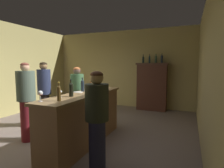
# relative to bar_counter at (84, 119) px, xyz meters

# --- Properties ---
(floor) EXTENTS (9.25, 9.25, 0.00)m
(floor) POSITION_rel_bar_counter_xyz_m (-0.57, 0.14, -0.53)
(floor) COLOR slate
(floor) RESTS_ON ground
(wall_back) EXTENTS (5.64, 0.12, 2.94)m
(wall_back) POSITION_rel_bar_counter_xyz_m (-0.57, 3.75, 0.94)
(wall_back) COLOR tan
(wall_back) RESTS_ON ground
(wall_right) EXTENTS (0.12, 7.23, 2.94)m
(wall_right) POSITION_rel_bar_counter_xyz_m (2.25, 0.14, 0.94)
(wall_right) COLOR tan
(wall_right) RESTS_ON ground
(bar_counter) EXTENTS (0.59, 2.37, 1.05)m
(bar_counter) POSITION_rel_bar_counter_xyz_m (0.00, 0.00, 0.00)
(bar_counter) COLOR #8E6745
(bar_counter) RESTS_ON ground
(display_cabinet) EXTENTS (1.11, 0.45, 1.69)m
(display_cabinet) POSITION_rel_bar_counter_xyz_m (0.71, 3.44, 0.35)
(display_cabinet) COLOR #45251C
(display_cabinet) RESTS_ON ground
(wine_bottle_merlot) EXTENTS (0.06, 0.06, 0.31)m
(wine_bottle_merlot) POSITION_rel_bar_counter_xyz_m (0.06, -0.83, 0.65)
(wine_bottle_merlot) COLOR #453316
(wine_bottle_merlot) RESTS_ON bar_counter
(wine_bottle_syrah) EXTENTS (0.08, 0.08, 0.31)m
(wine_bottle_syrah) POSITION_rel_bar_counter_xyz_m (-0.01, -0.42, 0.66)
(wine_bottle_syrah) COLOR black
(wine_bottle_syrah) RESTS_ON bar_counter
(wine_bottle_riesling) EXTENTS (0.06, 0.06, 0.32)m
(wine_bottle_riesling) POSITION_rel_bar_counter_xyz_m (0.19, -0.05, 0.65)
(wine_bottle_riesling) COLOR #4E2E12
(wine_bottle_riesling) RESTS_ON bar_counter
(wine_bottle_chardonnay) EXTENTS (0.07, 0.07, 0.30)m
(wine_bottle_chardonnay) POSITION_rel_bar_counter_xyz_m (-0.16, 0.21, 0.65)
(wine_bottle_chardonnay) COLOR #1E2934
(wine_bottle_chardonnay) RESTS_ON bar_counter
(wine_glass_front) EXTENTS (0.08, 0.08, 0.13)m
(wine_glass_front) POSITION_rel_bar_counter_xyz_m (-0.15, -0.55, 0.61)
(wine_glass_front) COLOR white
(wine_glass_front) RESTS_ON bar_counter
(wine_glass_mid) EXTENTS (0.08, 0.08, 0.17)m
(wine_glass_mid) POSITION_rel_bar_counter_xyz_m (-0.19, -0.97, 0.64)
(wine_glass_mid) COLOR white
(wine_glass_mid) RESTS_ON bar_counter
(flower_arrangement) EXTENTS (0.14, 0.14, 0.35)m
(flower_arrangement) POSITION_rel_bar_counter_xyz_m (-0.17, 0.95, 0.67)
(flower_arrangement) COLOR #45291D
(flower_arrangement) RESTS_ON bar_counter
(cheese_plate) EXTENTS (0.19, 0.19, 0.01)m
(cheese_plate) POSITION_rel_bar_counter_xyz_m (-0.17, 0.06, 0.53)
(cheese_plate) COLOR white
(cheese_plate) RESTS_ON bar_counter
(display_bottle_left) EXTENTS (0.07, 0.07, 0.30)m
(display_bottle_left) POSITION_rel_bar_counter_xyz_m (0.38, 3.44, 1.29)
(display_bottle_left) COLOR #203030
(display_bottle_left) RESTS_ON display_cabinet
(display_bottle_midleft) EXTENTS (0.06, 0.06, 0.32)m
(display_bottle_midleft) POSITION_rel_bar_counter_xyz_m (0.60, 3.44, 1.29)
(display_bottle_midleft) COLOR #192E3C
(display_bottle_midleft) RESTS_ON display_cabinet
(display_bottle_center) EXTENTS (0.08, 0.08, 0.33)m
(display_bottle_center) POSITION_rel_bar_counter_xyz_m (0.83, 3.44, 1.31)
(display_bottle_center) COLOR #2B4434
(display_bottle_center) RESTS_ON display_cabinet
(display_bottle_midright) EXTENTS (0.08, 0.08, 0.34)m
(display_bottle_midright) POSITION_rel_bar_counter_xyz_m (1.03, 3.44, 1.31)
(display_bottle_midright) COLOR #1E2836
(display_bottle_midright) RESTS_ON display_cabinet
(patron_tall) EXTENTS (0.35, 0.35, 1.56)m
(patron_tall) POSITION_rel_bar_counter_xyz_m (-0.79, 0.94, 0.33)
(patron_tall) COLOR #AAB290
(patron_tall) RESTS_ON ground
(patron_redhead) EXTENTS (0.34, 0.34, 1.69)m
(patron_redhead) POSITION_rel_bar_counter_xyz_m (-1.56, 0.56, 0.41)
(patron_redhead) COLOR #2D2724
(patron_redhead) RESTS_ON ground
(patron_in_grey) EXTENTS (0.38, 0.38, 1.66)m
(patron_in_grey) POSITION_rel_bar_counter_xyz_m (-1.21, -0.33, 0.38)
(patron_in_grey) COLOR maroon
(patron_in_grey) RESTS_ON ground
(bartender) EXTENTS (0.36, 0.36, 1.52)m
(bartender) POSITION_rel_bar_counter_xyz_m (0.66, -0.71, 0.31)
(bartender) COLOR #232544
(bartender) RESTS_ON ground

